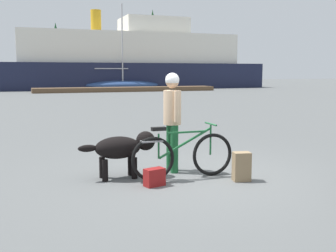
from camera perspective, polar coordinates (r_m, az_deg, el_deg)
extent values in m
plane|color=#595B5B|center=(7.27, 4.52, -6.96)|extent=(160.00, 160.00, 0.00)
torus|color=black|center=(7.28, 6.13, -3.93)|extent=(0.75, 0.06, 0.75)
torus|color=black|center=(6.88, -2.08, -4.57)|extent=(0.75, 0.06, 0.75)
cube|color=#19592D|center=(7.01, 2.54, -0.86)|extent=(0.70, 0.03, 0.03)
cube|color=#19592D|center=(7.03, 2.38, -2.36)|extent=(0.95, 0.03, 0.49)
cylinder|color=#19592D|center=(6.87, -1.30, -2.80)|extent=(0.03, 0.03, 0.42)
cylinder|color=#19592D|center=(7.22, 5.88, -1.93)|extent=(0.03, 0.03, 0.52)
cube|color=black|center=(6.82, -1.30, -0.40)|extent=(0.24, 0.10, 0.06)
cylinder|color=#19592D|center=(7.18, 5.91, 0.28)|extent=(0.03, 0.44, 0.03)
cube|color=slate|center=(6.81, -2.26, -2.11)|extent=(0.36, 0.14, 0.02)
cylinder|color=#19592D|center=(7.63, 0.29, -2.91)|extent=(0.14, 0.14, 0.86)
cylinder|color=#19592D|center=(7.42, 0.88, -3.20)|extent=(0.14, 0.14, 0.86)
cylinder|color=#D8B28C|center=(7.42, 0.59, 2.56)|extent=(0.32, 0.32, 0.61)
cylinder|color=#D8B28C|center=(7.63, 0.01, 2.96)|extent=(0.09, 0.09, 0.54)
cylinder|color=#D8B28C|center=(7.22, 1.21, 2.70)|extent=(0.09, 0.09, 0.54)
sphere|color=tan|center=(7.40, 0.60, 6.13)|extent=(0.23, 0.23, 0.23)
sphere|color=white|center=(7.40, 0.60, 6.37)|extent=(0.25, 0.25, 0.25)
ellipsoid|color=black|center=(7.07, -6.92, -2.97)|extent=(0.79, 0.45, 0.38)
sphere|color=black|center=(7.18, -3.10, -2.05)|extent=(0.33, 0.33, 0.33)
ellipsoid|color=black|center=(6.97, -11.03, -3.04)|extent=(0.32, 0.12, 0.12)
cylinder|color=black|center=(7.32, -5.17, -5.39)|extent=(0.10, 0.10, 0.36)
cylinder|color=black|center=(7.09, -4.66, -5.81)|extent=(0.10, 0.10, 0.36)
cylinder|color=black|center=(7.21, -9.05, -5.65)|extent=(0.10, 0.10, 0.36)
cylinder|color=black|center=(6.98, -8.66, -6.09)|extent=(0.10, 0.10, 0.36)
cube|color=#8C7251|center=(7.02, 10.10, -5.52)|extent=(0.31, 0.25, 0.48)
cube|color=maroon|center=(6.64, -1.88, -7.06)|extent=(0.36, 0.26, 0.28)
cube|color=brown|center=(38.22, -5.70, 5.06)|extent=(16.61, 2.13, 0.40)
cube|color=#191E38|center=(46.35, -5.46, 6.90)|extent=(29.04, 8.40, 2.68)
cube|color=silver|center=(46.41, -5.51, 10.53)|extent=(23.23, 7.06, 3.20)
cube|color=silver|center=(47.43, -2.05, 13.52)|extent=(6.97, 5.04, 1.80)
cylinder|color=#BF8C19|center=(45.90, -9.90, 14.00)|extent=(1.10, 1.10, 2.40)
ellipsoid|color=navy|center=(41.81, -6.24, 5.60)|extent=(7.43, 2.08, 0.90)
cylinder|color=#B2B2B7|center=(41.89, -6.32, 11.35)|extent=(0.14, 0.14, 7.50)
cylinder|color=#B2B2B7|center=(41.54, -7.78, 7.84)|extent=(3.34, 0.10, 0.10)
cylinder|color=#4C331E|center=(63.07, -15.02, 6.66)|extent=(0.46, 0.46, 2.29)
cone|color=#1E4C28|center=(63.18, -15.15, 10.66)|extent=(2.86, 2.86, 6.53)
cylinder|color=#4C331E|center=(69.67, -2.10, 7.15)|extent=(0.32, 0.32, 2.74)
cone|color=#19471E|center=(69.89, -2.12, 12.04)|extent=(3.34, 3.34, 9.18)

